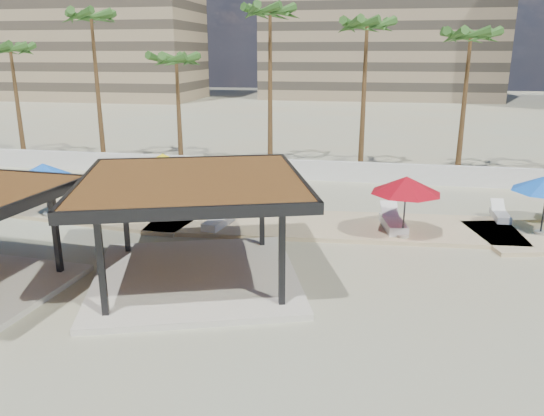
% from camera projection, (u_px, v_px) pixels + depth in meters
% --- Properties ---
extents(ground, '(200.00, 200.00, 0.00)m').
position_uv_depth(ground, '(250.00, 291.00, 17.34)').
color(ground, tan).
rests_on(ground, ground).
extents(promenade, '(44.45, 7.97, 0.24)m').
position_uv_depth(promenade, '(331.00, 222.00, 24.19)').
color(promenade, '#C6B284').
rests_on(promenade, ground).
extents(boundary_wall, '(56.00, 0.30, 1.20)m').
position_uv_depth(boundary_wall, '(309.00, 170.00, 32.25)').
color(boundary_wall, silver).
rests_on(boundary_wall, ground).
extents(building_west, '(34.00, 16.00, 32.40)m').
position_uv_depth(building_west, '(89.00, 1.00, 84.64)').
color(building_west, '#937F60').
rests_on(building_west, ground).
extents(building_mid, '(38.00, 16.00, 30.40)m').
position_uv_depth(building_mid, '(381.00, 9.00, 86.08)').
color(building_mid, '#847259').
rests_on(building_mid, ground).
extents(pavilion_central, '(9.02, 9.02, 3.62)m').
position_uv_depth(pavilion_central, '(194.00, 220.00, 17.57)').
color(pavilion_central, beige).
rests_on(pavilion_central, ground).
extents(umbrella_b, '(3.80, 3.80, 2.75)m').
position_uv_depth(umbrella_b, '(163.00, 162.00, 24.94)').
color(umbrella_b, beige).
rests_on(umbrella_b, promenade).
extents(umbrella_c, '(3.56, 3.56, 2.56)m').
position_uv_depth(umbrella_c, '(406.00, 185.00, 21.22)').
color(umbrella_c, beige).
rests_on(umbrella_c, promenade).
extents(umbrella_f, '(3.55, 3.55, 2.47)m').
position_uv_depth(umbrella_f, '(43.00, 171.00, 24.13)').
color(umbrella_f, beige).
rests_on(umbrella_f, promenade).
extents(lounger_a, '(1.04, 2.17, 0.79)m').
position_uv_depth(lounger_a, '(219.00, 221.00, 23.24)').
color(lounger_a, silver).
rests_on(lounger_a, promenade).
extents(lounger_b, '(1.22, 2.53, 0.92)m').
position_uv_depth(lounger_b, '(393.00, 223.00, 22.88)').
color(lounger_b, silver).
rests_on(lounger_b, promenade).
extents(lounger_d, '(0.64, 1.88, 0.71)m').
position_uv_depth(lounger_d, '(500.00, 215.00, 24.23)').
color(lounger_d, silver).
rests_on(lounger_d, promenade).
extents(palm_a, '(3.00, 3.00, 8.55)m').
position_uv_depth(palm_a, '(11.00, 53.00, 36.25)').
color(palm_a, brown).
rests_on(palm_a, ground).
extents(palm_b, '(3.00, 3.00, 10.61)m').
position_uv_depth(palm_b, '(92.00, 23.00, 35.01)').
color(palm_b, brown).
rests_on(palm_b, ground).
extents(palm_c, '(3.00, 3.00, 7.88)m').
position_uv_depth(palm_c, '(176.00, 63.00, 34.09)').
color(palm_c, brown).
rests_on(palm_c, ground).
extents(palm_d, '(3.00, 3.00, 10.78)m').
position_uv_depth(palm_d, '(270.00, 18.00, 33.00)').
color(palm_d, brown).
rests_on(palm_d, ground).
extents(palm_e, '(3.00, 3.00, 9.90)m').
position_uv_depth(palm_e, '(367.00, 31.00, 31.68)').
color(palm_e, brown).
rests_on(palm_e, ground).
extents(palm_f, '(3.00, 3.00, 9.28)m').
position_uv_depth(palm_f, '(470.00, 41.00, 30.96)').
color(palm_f, brown).
rests_on(palm_f, ground).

